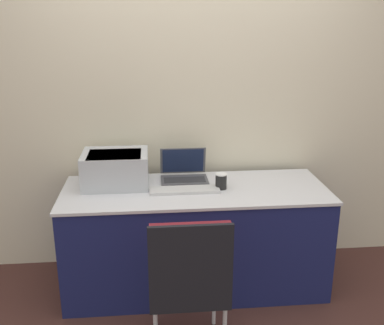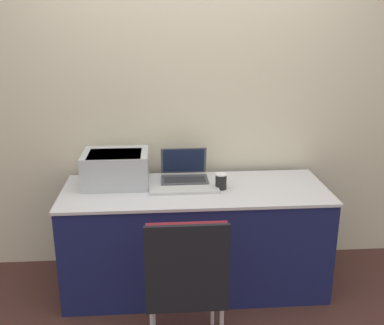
{
  "view_description": "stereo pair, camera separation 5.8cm",
  "coord_description": "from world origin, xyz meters",
  "px_view_note": "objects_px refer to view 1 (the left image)",
  "views": [
    {
      "loc": [
        -0.3,
        -2.56,
        1.88
      ],
      "look_at": [
        -0.02,
        0.37,
        0.93
      ],
      "focal_mm": 42.0,
      "sensor_mm": 36.0,
      "label": 1
    },
    {
      "loc": [
        -0.24,
        -2.56,
        1.88
      ],
      "look_at": [
        -0.02,
        0.37,
        0.93
      ],
      "focal_mm": 42.0,
      "sensor_mm": 36.0,
      "label": 2
    }
  ],
  "objects_px": {
    "external_keyboard": "(185,190)",
    "chair": "(189,276)",
    "printer": "(116,168)",
    "coffee_cup": "(221,181)",
    "laptop_left": "(184,173)"
  },
  "relations": [
    {
      "from": "printer",
      "to": "chair",
      "type": "xyz_separation_m",
      "value": [
        0.44,
        -0.93,
        -0.32
      ]
    },
    {
      "from": "laptop_left",
      "to": "chair",
      "type": "distance_m",
      "value": 1.02
    },
    {
      "from": "printer",
      "to": "chair",
      "type": "relative_size",
      "value": 0.5
    },
    {
      "from": "printer",
      "to": "coffee_cup",
      "type": "distance_m",
      "value": 0.75
    },
    {
      "from": "coffee_cup",
      "to": "chair",
      "type": "distance_m",
      "value": 0.87
    },
    {
      "from": "external_keyboard",
      "to": "laptop_left",
      "type": "bearing_deg",
      "value": 86.6
    },
    {
      "from": "external_keyboard",
      "to": "chair",
      "type": "distance_m",
      "value": 0.78
    },
    {
      "from": "chair",
      "to": "coffee_cup",
      "type": "bearing_deg",
      "value": 69.54
    },
    {
      "from": "printer",
      "to": "external_keyboard",
      "type": "height_order",
      "value": "printer"
    },
    {
      "from": "laptop_left",
      "to": "coffee_cup",
      "type": "distance_m",
      "value": 0.32
    },
    {
      "from": "printer",
      "to": "chair",
      "type": "distance_m",
      "value": 1.07
    },
    {
      "from": "printer",
      "to": "laptop_left",
      "type": "distance_m",
      "value": 0.5
    },
    {
      "from": "chair",
      "to": "printer",
      "type": "bearing_deg",
      "value": 115.24
    },
    {
      "from": "coffee_cup",
      "to": "external_keyboard",
      "type": "bearing_deg",
      "value": -173.17
    },
    {
      "from": "printer",
      "to": "laptop_left",
      "type": "xyz_separation_m",
      "value": [
        0.49,
        0.06,
        -0.08
      ]
    }
  ]
}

